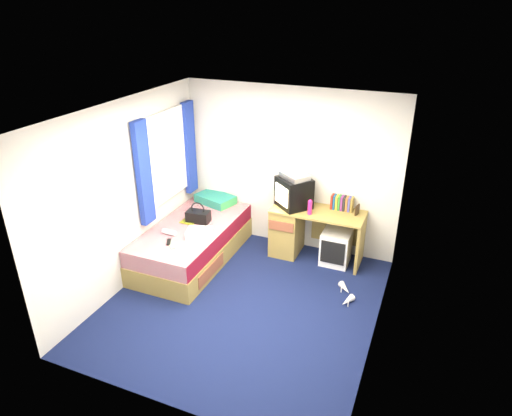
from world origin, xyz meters
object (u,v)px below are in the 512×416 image
at_px(picture_frame, 357,210).
at_px(water_bottle, 169,232).
at_px(vcr, 295,176).
at_px(aerosol_can, 309,202).
at_px(pillow, 215,199).
at_px(desk, 299,229).
at_px(remote_control, 169,242).
at_px(pink_water_bottle, 310,208).
at_px(towel, 199,234).
at_px(storage_cube, 336,247).
at_px(white_heels, 346,295).
at_px(bed, 193,242).
at_px(colour_swatch_fan, 171,245).
at_px(crt_tv, 294,192).
at_px(magazine, 191,220).
at_px(handbag, 198,216).

distance_m(picture_frame, water_bottle, 2.59).
xyz_separation_m(vcr, aerosol_can, (0.22, 0.02, -0.37)).
relative_size(vcr, picture_frame, 2.79).
relative_size(pillow, desk, 0.45).
bearing_deg(remote_control, pink_water_bottle, 6.56).
relative_size(picture_frame, towel, 0.44).
bearing_deg(towel, water_bottle, -167.15).
relative_size(pillow, storage_cube, 1.19).
xyz_separation_m(water_bottle, white_heels, (2.41, 0.26, -0.54)).
distance_m(aerosol_can, white_heels, 1.41).
bearing_deg(bed, colour_swatch_fan, -87.06).
height_order(storage_cube, colour_swatch_fan, colour_swatch_fan).
bearing_deg(white_heels, pillow, 158.47).
xyz_separation_m(towel, white_heels, (2.00, 0.17, -0.55)).
height_order(crt_tv, water_bottle, crt_tv).
xyz_separation_m(desk, water_bottle, (-1.50, -1.08, 0.17)).
xyz_separation_m(colour_swatch_fan, white_heels, (2.23, 0.50, -0.51)).
xyz_separation_m(bed, pillow, (-0.05, 0.83, 0.34)).
relative_size(pillow, water_bottle, 2.91).
bearing_deg(picture_frame, desk, -162.05).
distance_m(storage_cube, magazine, 2.12).
bearing_deg(pink_water_bottle, picture_frame, 21.72).
relative_size(bed, desk, 1.54).
bearing_deg(white_heels, towel, -175.13).
bearing_deg(aerosol_can, desk, -167.13).
bearing_deg(picture_frame, aerosol_can, -163.33).
bearing_deg(magazine, aerosol_can, 21.63).
distance_m(desk, pink_water_bottle, 0.51).
distance_m(crt_tv, remote_control, 1.86).
xyz_separation_m(magazine, white_heels, (2.36, -0.22, -0.51)).
height_order(bed, desk, desk).
bearing_deg(storage_cube, water_bottle, -153.40).
xyz_separation_m(desk, pink_water_bottle, (0.19, -0.16, 0.44)).
distance_m(desk, handbag, 1.47).
bearing_deg(storage_cube, remote_control, -147.89).
relative_size(desk, magazine, 4.64).
bearing_deg(handbag, magazine, 178.42).
height_order(desk, colour_swatch_fan, desk).
bearing_deg(colour_swatch_fan, water_bottle, 126.29).
height_order(pillow, pink_water_bottle, pink_water_bottle).
bearing_deg(picture_frame, magazine, -151.25).
bearing_deg(aerosol_can, storage_cube, -9.27).
xyz_separation_m(bed, white_heels, (2.26, -0.08, -0.23)).
bearing_deg(crt_tv, water_bottle, -102.23).
relative_size(magazine, water_bottle, 1.40).
bearing_deg(water_bottle, magazine, 83.95).
xyz_separation_m(vcr, colour_swatch_fan, (-1.23, -1.33, -0.67)).
relative_size(bed, vcr, 5.12).
distance_m(towel, water_bottle, 0.42).
bearing_deg(handbag, pillow, 90.83).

